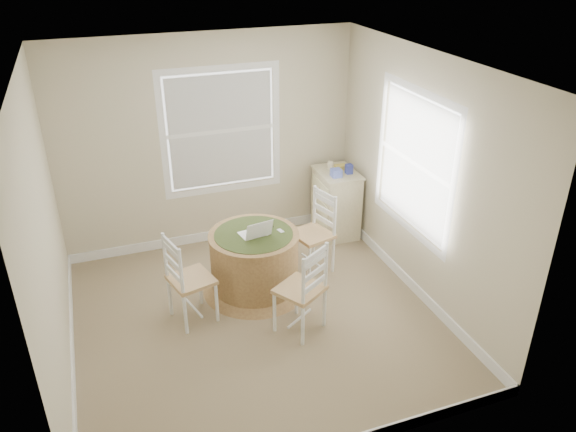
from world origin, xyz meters
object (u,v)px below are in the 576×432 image
chair_near (300,289)px  laptop (255,233)px  chair_right (312,234)px  corner_chest (336,203)px  chair_left (191,279)px  round_table (254,259)px

chair_near → laptop: chair_near is taller
chair_right → laptop: bearing=-91.8°
corner_chest → chair_right: bearing=-129.5°
chair_near → laptop: 0.86m
laptop → corner_chest: size_ratio=0.40×
chair_left → laptop: size_ratio=2.76×
chair_right → corner_chest: 0.97m
chair_near → laptop: (-0.20, 0.79, 0.25)m
corner_chest → chair_near: bearing=-122.9°
round_table → laptop: 0.34m
chair_near → laptop: size_ratio=2.76×
chair_right → chair_near: bearing=-44.1°
chair_near → laptop: bearing=-108.3°
round_table → chair_right: (0.74, 0.15, 0.09)m
chair_near → round_table: bearing=-108.0°
round_table → chair_near: (0.21, -0.82, 0.09)m
chair_left → corner_chest: 2.42m
chair_left → corner_chest: chair_left is taller
chair_left → corner_chest: size_ratio=1.09×
round_table → laptop: (0.01, -0.03, 0.34)m
round_table → chair_near: 0.86m
chair_left → chair_near: size_ratio=1.00×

